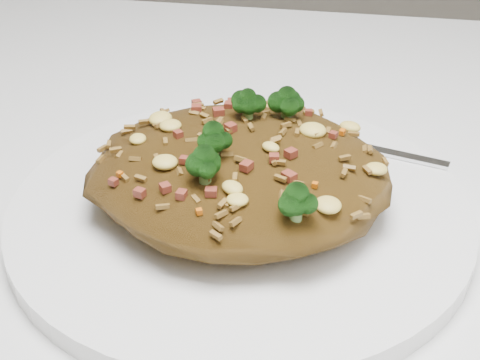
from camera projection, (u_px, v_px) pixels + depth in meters
name	position (u px, v px, depth m)	size (l,w,h in m)	color
dining_table	(113.00, 267.00, 0.54)	(1.20, 0.80, 0.75)	white
plate	(240.00, 208.00, 0.44)	(0.30, 0.30, 0.01)	white
fried_rice	(240.00, 161.00, 0.42)	(0.19, 0.17, 0.07)	brown
fork	(349.00, 144.00, 0.49)	(0.16, 0.06, 0.00)	silver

